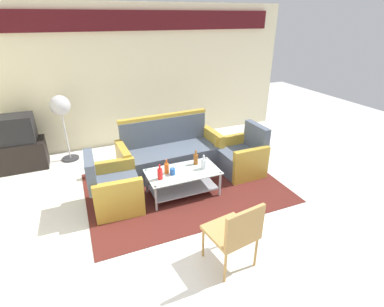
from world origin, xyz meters
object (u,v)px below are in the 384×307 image
Objects in this scene: couch at (170,154)px; television at (15,129)px; wicker_chair at (236,231)px; bottle_clear at (204,164)px; pedestal_fan at (61,109)px; armchair_left at (114,190)px; tv_stand at (23,155)px; cup at (173,171)px; bottle_brown at (196,159)px; coffee_table at (183,179)px; armchair_right at (242,157)px; bottle_red at (160,174)px; bottle_orange at (167,168)px.

television is (-2.46, 1.10, 0.44)m from couch.
couch reaches higher than wicker_chair.
pedestal_fan is at bearing 133.17° from bottle_clear.
armchair_left is 1.06× the size of tv_stand.
bottle_clear is 0.51m from cup.
bottle_brown reaches higher than bottle_clear.
cup is (-0.17, -0.03, 0.19)m from coffee_table.
couch is at bearing 127.35° from armchair_left.
pedestal_fan is at bearing 57.28° from armchair_right.
pedestal_fan reaches higher than cup.
couch is at bearing 105.15° from bottle_clear.
armchair_right is at bearing 150.18° from couch.
cup is 0.12× the size of tv_stand.
bottle_red is at bearing 77.84° from armchair_left.
armchair_left is 1.01× the size of wicker_chair.
bottle_red is at bearing 96.01° from wicker_chair.
cup is (-0.45, -0.17, -0.04)m from bottle_brown.
bottle_red is at bearing 101.48° from armchair_right.
bottle_brown is at bearing 20.93° from cup.
armchair_right is at bearing 97.37° from armchair_left.
armchair_left reaches higher than tv_stand.
coffee_table is at bearing 142.17° from television.
bottle_brown is at bearing 96.74° from armchair_right.
bottle_orange is (-0.33, -0.82, 0.18)m from couch.
pedestal_fan is at bearing 124.56° from bottle_orange.
coffee_table is at bearing -10.47° from bottle_orange.
bottle_clear is at bearing -1.67° from cup.
armchair_right is 1.06× the size of tv_stand.
cup is (0.07, -0.07, -0.04)m from bottle_orange.
cup is (-0.50, 0.01, -0.04)m from bottle_clear.
cup is at bearing 15.01° from bottle_red.
armchair_left is 8.50× the size of cup.
pedestal_fan is at bearing 124.91° from cup.
coffee_table is at bearing 81.74° from couch.
bottle_orange is at bearing 171.47° from bottle_clear.
television is (-1.99, 2.05, 0.26)m from bottle_red.
bottle_orange is 0.10m from cup.
couch is 2.98× the size of television.
bottle_orange is at bearing 89.42° from armchair_left.
couch is 0.95m from bottle_clear.
wicker_chair is (0.24, -1.61, -0.00)m from bottle_orange.
bottle_clear is (0.05, -0.19, -0.00)m from bottle_brown.
cup is (0.21, 0.06, -0.04)m from bottle_red.
bottle_brown is 2.69m from pedestal_fan.
bottle_brown reaches higher than bottle_orange.
bottle_red is at bearing -59.90° from pedestal_fan.
pedestal_fan is (-1.36, 1.97, 0.52)m from bottle_orange.
wicker_chair reaches higher than tv_stand.
coffee_table is at bearing 101.61° from armchair_right.
couch is at bearing 73.77° from cup.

